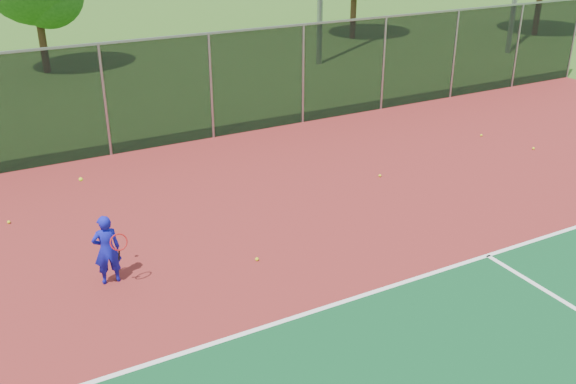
% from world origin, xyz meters
% --- Properties ---
extents(ground, '(120.00, 120.00, 0.00)m').
position_xyz_m(ground, '(0.00, 0.00, 0.00)').
color(ground, '#2B5317').
rests_on(ground, ground).
extents(court_apron, '(30.00, 20.00, 0.02)m').
position_xyz_m(court_apron, '(0.00, 2.00, 0.01)').
color(court_apron, maroon).
rests_on(court_apron, ground).
extents(fence_back, '(30.00, 0.06, 3.03)m').
position_xyz_m(fence_back, '(0.00, 12.00, 1.56)').
color(fence_back, black).
rests_on(fence_back, court_apron).
extents(tennis_player, '(0.59, 0.59, 2.05)m').
position_xyz_m(tennis_player, '(-4.65, 5.55, 0.69)').
color(tennis_player, '#1214A9').
rests_on(tennis_player, court_apron).
extents(practice_ball_1, '(0.07, 0.07, 0.07)m').
position_xyz_m(practice_ball_1, '(-2.01, 4.97, 0.06)').
color(practice_ball_1, yellow).
rests_on(practice_ball_1, court_apron).
extents(practice_ball_2, '(0.07, 0.07, 0.07)m').
position_xyz_m(practice_ball_2, '(-5.98, 8.90, 0.06)').
color(practice_ball_2, yellow).
rests_on(practice_ball_2, court_apron).
extents(practice_ball_5, '(0.07, 0.07, 0.07)m').
position_xyz_m(practice_ball_5, '(2.51, 7.22, 0.06)').
color(practice_ball_5, yellow).
rests_on(practice_ball_5, court_apron).
extents(practice_ball_6, '(0.07, 0.07, 0.07)m').
position_xyz_m(practice_ball_6, '(7.41, 6.78, 0.06)').
color(practice_ball_6, yellow).
rests_on(practice_ball_6, court_apron).
extents(practice_ball_7, '(0.07, 0.07, 0.07)m').
position_xyz_m(practice_ball_7, '(6.94, 8.31, 0.06)').
color(practice_ball_7, yellow).
rests_on(practice_ball_7, court_apron).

